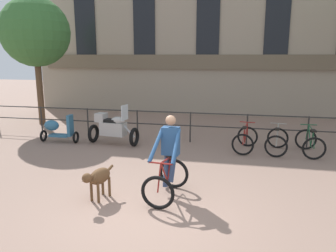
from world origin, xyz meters
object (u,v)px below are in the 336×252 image
object	(u,v)px
parked_bicycle_near_lamp	(245,140)
parked_motorcycle	(113,128)
parked_bicycle_mid_right	(310,143)
parked_scooter	(58,129)
parked_bicycle_mid_left	(277,141)
dog	(98,177)
cyclist_with_bike	(168,161)

from	to	relation	value
parked_bicycle_near_lamp	parked_motorcycle	bearing A→B (deg)	10.91
parked_motorcycle	parked_bicycle_mid_right	size ratio (longest dim) A/B	1.52
parked_scooter	parked_bicycle_near_lamp	bearing A→B (deg)	-88.85
parked_motorcycle	parked_bicycle_mid_left	bearing A→B (deg)	-81.39
parked_bicycle_near_lamp	parked_scooter	size ratio (longest dim) A/B	0.93
parked_motorcycle	parked_bicycle_mid_right	xyz separation A→B (m)	(6.18, 0.14, -0.20)
dog	parked_bicycle_near_lamp	xyz separation A→B (m)	(3.00, 4.26, -0.12)
dog	parked_bicycle_near_lamp	world-z (taller)	parked_bicycle_near_lamp
parked_motorcycle	parked_bicycle_mid_right	bearing A→B (deg)	-81.61
parked_motorcycle	parked_scooter	size ratio (longest dim) A/B	1.33
parked_scooter	parked_bicycle_mid_left	bearing A→B (deg)	-89.18
dog	parked_motorcycle	size ratio (longest dim) A/B	0.56
parked_motorcycle	parked_bicycle_mid_right	world-z (taller)	parked_motorcycle
parked_bicycle_mid_right	parked_scooter	xyz separation A→B (m)	(-8.11, -0.28, 0.10)
dog	parked_bicycle_mid_left	world-z (taller)	parked_bicycle_mid_left
parked_bicycle_near_lamp	parked_bicycle_mid_right	distance (m)	1.88
cyclist_with_bike	parked_bicycle_mid_left	world-z (taller)	cyclist_with_bike
parked_bicycle_mid_left	parked_bicycle_mid_right	xyz separation A→B (m)	(0.94, -0.00, 0.00)
cyclist_with_bike	parked_bicycle_mid_left	xyz separation A→B (m)	(2.59, 3.74, -0.41)
dog	parked_bicycle_mid_left	distance (m)	5.80
parked_bicycle_mid_left	parked_bicycle_mid_right	world-z (taller)	same
cyclist_with_bike	dog	size ratio (longest dim) A/B	1.79
parked_bicycle_mid_right	parked_bicycle_mid_left	bearing A→B (deg)	-1.70
parked_motorcycle	parked_bicycle_mid_right	distance (m)	6.19
parked_bicycle_mid_left	cyclist_with_bike	bearing A→B (deg)	64.10
cyclist_with_bike	parked_scooter	world-z (taller)	cyclist_with_bike
parked_bicycle_near_lamp	parked_bicycle_mid_right	size ratio (longest dim) A/B	1.06
parked_scooter	cyclist_with_bike	bearing A→B (deg)	-128.50
parked_bicycle_mid_right	parked_motorcycle	bearing A→B (deg)	-0.43
parked_scooter	parked_motorcycle	bearing A→B (deg)	-87.21
parked_bicycle_near_lamp	parked_scooter	bearing A→B (deg)	11.64
parked_bicycle_near_lamp	parked_bicycle_mid_left	distance (m)	0.94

